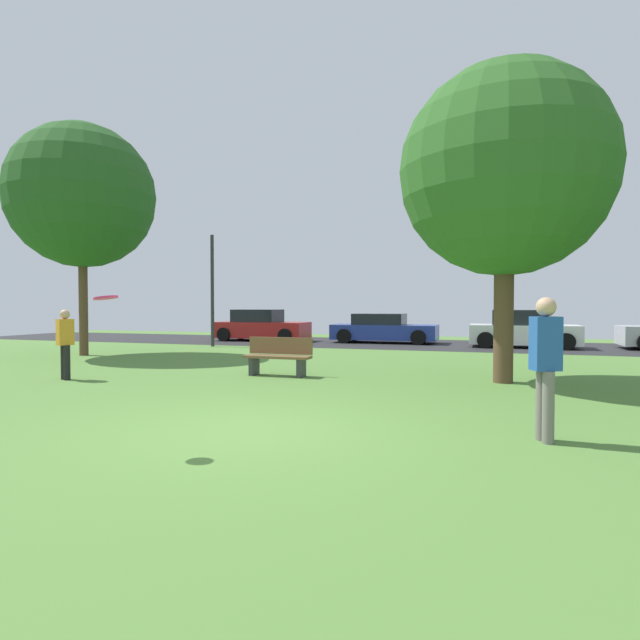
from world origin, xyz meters
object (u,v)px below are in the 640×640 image
frisbee_disc (106,298)px  street_lamp_post (212,291)px  person_catcher (545,361)px  parked_car_white (522,330)px  oak_tree_left (82,196)px  maple_tree_far (505,172)px  person_bystander (65,341)px  parked_car_red (261,327)px  park_bench (278,356)px  parked_car_blue (383,329)px

frisbee_disc → street_lamp_post: street_lamp_post is taller
person_catcher → street_lamp_post: street_lamp_post is taller
parked_car_white → street_lamp_post: 12.45m
person_catcher → frisbee_disc: frisbee_disc is taller
oak_tree_left → maple_tree_far: oak_tree_left is taller
maple_tree_far → person_bystander: (-9.26, -2.63, -3.65)m
maple_tree_far → parked_car_red: (-10.48, 10.27, -3.83)m
maple_tree_far → frisbee_disc: (-4.42, -6.92, -2.76)m
person_catcher → street_lamp_post: bearing=-68.1°
oak_tree_left → maple_tree_far: (13.09, -2.01, -0.76)m
oak_tree_left → maple_tree_far: bearing=-8.7°
frisbee_disc → park_bench: size_ratio=0.19×
street_lamp_post → person_catcher: bearing=-45.7°
person_catcher → parked_car_blue: 16.61m
maple_tree_far → person_catcher: bearing=-85.7°
parked_car_blue → parked_car_red: bearing=-174.3°
parked_car_blue → frisbee_disc: bearing=-88.9°
person_bystander → frisbee_disc: frisbee_disc is taller
oak_tree_left → street_lamp_post: oak_tree_left is taller
frisbee_disc → parked_car_blue: bearing=91.1°
oak_tree_left → parked_car_red: oak_tree_left is taller
frisbee_disc → oak_tree_left: bearing=134.2°
parked_car_blue → oak_tree_left: bearing=-133.3°
parked_car_red → frisbee_disc: bearing=-70.6°
parked_car_red → street_lamp_post: bearing=-97.2°
parked_car_blue → park_bench: (-0.23, -11.37, -0.14)m
oak_tree_left → parked_car_white: oak_tree_left is taller
parked_car_blue → parked_car_white: (5.71, -0.79, 0.07)m
parked_car_red → parked_car_white: 11.42m
oak_tree_left → frisbee_disc: oak_tree_left is taller
person_bystander → park_bench: bearing=-39.3°
person_bystander → street_lamp_post: bearing=34.6°
person_bystander → person_catcher: bearing=-79.2°
park_bench → parked_car_blue: bearing=-91.2°
maple_tree_far → street_lamp_post: (-10.94, 6.64, -2.25)m
park_bench → person_catcher: bearing=140.6°
maple_tree_far → person_bystander: bearing=-164.1°
frisbee_disc → parked_car_red: 18.26m
park_bench → frisbee_disc: bearing=95.3°
frisbee_disc → parked_car_red: bearing=109.4°
person_catcher → frisbee_disc: size_ratio=5.74×
maple_tree_far → parked_car_white: 10.80m
parked_car_blue → maple_tree_far: bearing=-66.2°
person_bystander → parked_car_red: size_ratio=0.36×
person_bystander → parked_car_white: size_ratio=0.39×
oak_tree_left → parked_car_red: (2.61, 8.26, -4.60)m
person_bystander → frisbee_disc: bearing=-107.2°
maple_tree_far → frisbee_disc: bearing=-122.6°
park_bench → street_lamp_post: street_lamp_post is taller
frisbee_disc → parked_car_blue: 17.80m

